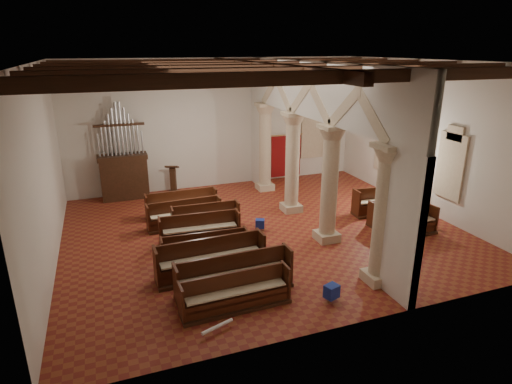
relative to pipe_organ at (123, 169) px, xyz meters
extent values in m
plane|color=brown|center=(4.50, -5.50, -1.37)|extent=(14.00, 14.00, 0.00)
plane|color=#342011|center=(4.50, -5.50, 4.63)|extent=(14.00, 14.00, 0.00)
cube|color=beige|center=(4.50, 0.50, 1.63)|extent=(14.00, 0.02, 6.00)
cube|color=beige|center=(4.50, -11.50, 1.63)|extent=(14.00, 0.02, 6.00)
cube|color=beige|center=(-2.50, -5.50, 1.63)|extent=(0.02, 12.00, 6.00)
cube|color=beige|center=(11.50, -5.50, 1.63)|extent=(0.02, 12.00, 6.00)
cube|color=beige|center=(6.30, -10.00, -1.22)|extent=(0.75, 0.75, 0.30)
cylinder|color=beige|center=(6.30, -10.00, 0.58)|extent=(0.56, 0.56, 3.30)
cube|color=beige|center=(6.30, -7.00, -1.22)|extent=(0.75, 0.75, 0.30)
cylinder|color=beige|center=(6.30, -7.00, 0.58)|extent=(0.56, 0.56, 3.30)
cube|color=beige|center=(6.30, -4.00, -1.22)|extent=(0.75, 0.75, 0.30)
cylinder|color=beige|center=(6.30, -4.00, 0.58)|extent=(0.56, 0.56, 3.30)
cube|color=beige|center=(6.30, -1.00, -1.22)|extent=(0.75, 0.75, 0.30)
cylinder|color=beige|center=(6.30, -1.00, 0.58)|extent=(0.56, 0.56, 3.30)
cube|color=beige|center=(6.30, -5.50, 3.66)|extent=(0.25, 11.90, 1.93)
cube|color=#347661|center=(11.48, -7.00, 0.83)|extent=(0.03, 1.00, 2.20)
cube|color=#347661|center=(11.48, -3.00, 0.83)|extent=(0.03, 1.00, 2.20)
cube|color=#347661|center=(9.50, 0.48, 0.83)|extent=(1.00, 0.03, 2.20)
cube|color=#3A1F12|center=(0.00, 0.00, -0.47)|extent=(2.00, 0.80, 1.80)
cube|color=#3A1F12|center=(0.00, 0.00, 0.53)|extent=(2.10, 0.85, 0.20)
cube|color=#392312|center=(2.11, -0.17, -1.31)|extent=(0.66, 0.66, 0.11)
cube|color=#392312|center=(2.11, -0.17, -0.74)|extent=(0.32, 0.32, 1.26)
cube|color=#392312|center=(2.11, -0.26, -0.05)|extent=(0.69, 0.62, 0.22)
cube|color=maroon|center=(8.00, 0.42, -0.22)|extent=(1.60, 0.06, 2.10)
cylinder|color=gold|center=(8.00, 0.40, 0.88)|extent=(1.80, 0.04, 0.04)
cone|color=#3A1F12|center=(10.36, 0.00, -1.32)|extent=(0.32, 0.32, 0.11)
cylinder|color=gold|center=(10.36, 0.00, -0.32)|extent=(0.04, 0.04, 2.11)
cylinder|color=gold|center=(10.36, 0.00, 0.65)|extent=(0.12, 0.61, 0.03)
cube|color=navy|center=(10.36, -0.02, 0.21)|extent=(0.48, 0.09, 0.75)
cube|color=navy|center=(4.56, -10.41, -1.09)|extent=(0.44, 0.40, 0.36)
cube|color=navy|center=(2.72, -7.84, -1.10)|extent=(0.36, 0.31, 0.33)
cube|color=#161590|center=(4.39, -5.41, -1.11)|extent=(0.41, 0.37, 0.33)
cylinder|color=white|center=(1.34, -10.67, -1.21)|extent=(0.84, 0.37, 0.09)
cylinder|color=white|center=(1.87, -8.44, -1.21)|extent=(0.98, 0.20, 0.10)
cube|color=#3A1F12|center=(2.05, -9.88, -1.32)|extent=(2.92, 0.74, 0.09)
cube|color=#3A100C|center=(2.05, -9.93, -1.07)|extent=(2.76, 0.46, 0.42)
cube|color=#3A100C|center=(2.05, -9.72, -0.84)|extent=(2.75, 0.15, 0.88)
cube|color=#3A100C|center=(0.64, -9.86, -0.84)|extent=(0.08, 0.56, 0.88)
cube|color=#3A100C|center=(3.47, -9.86, -0.84)|extent=(0.08, 0.56, 0.88)
cube|color=beige|center=(2.05, -9.93, -0.84)|extent=(2.65, 0.42, 0.05)
cube|color=#3A1F12|center=(2.26, -9.12, -1.32)|extent=(3.29, 0.81, 0.10)
cube|color=#41140E|center=(2.26, -9.18, -1.03)|extent=(3.13, 0.49, 0.47)
cube|color=#41140E|center=(2.26, -8.94, -0.77)|extent=(3.12, 0.15, 0.99)
cube|color=#41140E|center=(0.66, -9.10, -0.77)|extent=(0.09, 0.62, 0.99)
cube|color=#41140E|center=(3.86, -9.10, -0.77)|extent=(0.09, 0.62, 0.99)
cube|color=beige|center=(2.26, -9.18, -0.77)|extent=(3.01, 0.45, 0.05)
cube|color=#3A1F12|center=(1.88, -8.02, -1.32)|extent=(3.27, 0.87, 0.11)
cube|color=#36100B|center=(1.88, -8.07, -1.02)|extent=(3.11, 0.54, 0.49)
cube|color=#36100B|center=(1.88, -7.82, -0.75)|extent=(3.10, 0.18, 1.03)
cube|color=#36100B|center=(0.29, -7.99, -0.75)|extent=(0.10, 0.66, 1.03)
cube|color=#36100B|center=(3.47, -7.99, -0.75)|extent=(0.10, 0.66, 1.03)
cube|color=beige|center=(1.88, -8.07, -0.75)|extent=(2.99, 0.49, 0.05)
cube|color=#3A1F12|center=(1.93, -7.13, -1.33)|extent=(2.76, 0.78, 0.09)
cube|color=#3E1B0D|center=(1.93, -7.18, -1.08)|extent=(2.60, 0.50, 0.41)
cube|color=#3E1B0D|center=(1.93, -6.97, -0.85)|extent=(2.58, 0.20, 0.86)
cube|color=#3E1B0D|center=(0.59, -7.12, -0.85)|extent=(0.09, 0.55, 0.86)
cube|color=#3E1B0D|center=(3.26, -7.12, -0.85)|extent=(0.09, 0.55, 0.86)
cube|color=beige|center=(1.93, -7.18, -0.85)|extent=(2.49, 0.45, 0.05)
cube|color=#3A1F12|center=(2.08, -5.68, -1.32)|extent=(2.79, 0.85, 0.10)
cube|color=#3B1E0C|center=(2.08, -5.73, -1.05)|extent=(2.62, 0.55, 0.44)
cube|color=#3B1E0C|center=(2.08, -5.50, -0.81)|extent=(2.61, 0.23, 0.93)
cube|color=#3B1E0C|center=(0.74, -5.66, -0.81)|extent=(0.10, 0.59, 0.93)
cube|color=#3B1E0C|center=(3.43, -5.66, -0.81)|extent=(0.10, 0.59, 0.93)
cube|color=beige|center=(2.08, -5.73, -0.81)|extent=(2.52, 0.50, 0.05)
cube|color=#3A1F12|center=(2.53, -4.68, -1.32)|extent=(2.51, 0.74, 0.09)
cube|color=#3C0F0C|center=(2.53, -4.73, -1.07)|extent=(2.35, 0.46, 0.42)
cube|color=#3C0F0C|center=(2.53, -4.51, -0.83)|extent=(2.34, 0.15, 0.89)
cube|color=#3C0F0C|center=(1.32, -4.66, -0.83)|extent=(0.09, 0.57, 0.89)
cube|color=#3C0F0C|center=(3.74, -4.66, -0.83)|extent=(0.09, 0.57, 0.89)
cube|color=beige|center=(2.53, -4.73, -0.83)|extent=(2.26, 0.42, 0.05)
cube|color=#3A1F12|center=(1.86, -4.09, -1.32)|extent=(2.80, 0.79, 0.10)
cube|color=#3C190D|center=(1.86, -4.14, -1.06)|extent=(2.64, 0.49, 0.43)
cube|color=#3C190D|center=(1.86, -3.92, -0.82)|extent=(2.63, 0.18, 0.92)
cube|color=#3C190D|center=(0.50, -4.07, -0.82)|extent=(0.09, 0.58, 0.92)
cube|color=#3C190D|center=(3.21, -4.07, -0.82)|extent=(0.09, 0.58, 0.92)
cube|color=beige|center=(1.86, -4.14, -0.82)|extent=(2.53, 0.45, 0.05)
cube|color=#3A1F12|center=(1.97, -2.96, -1.32)|extent=(2.84, 0.72, 0.10)
cube|color=#3C0F0D|center=(1.97, -3.01, -1.06)|extent=(2.68, 0.43, 0.43)
cube|color=#3C0F0D|center=(1.97, -2.79, -0.82)|extent=(2.68, 0.12, 0.91)
cube|color=#3C0F0D|center=(0.59, -2.94, -0.82)|extent=(0.08, 0.58, 0.91)
cube|color=#3C0F0D|center=(3.35, -2.94, -0.82)|extent=(0.08, 0.58, 0.91)
cube|color=beige|center=(1.97, -3.01, -0.82)|extent=(2.57, 0.39, 0.05)
cube|color=#3A1F12|center=(9.44, -7.68, -1.32)|extent=(1.83, 0.76, 0.10)
cube|color=#431B0E|center=(9.44, -7.73, -1.06)|extent=(1.66, 0.47, 0.43)
cube|color=#431B0E|center=(9.44, -7.51, -0.82)|extent=(1.65, 0.15, 0.90)
cube|color=#431B0E|center=(8.58, -7.66, -0.82)|extent=(0.10, 0.57, 0.90)
cube|color=#431B0E|center=(10.30, -7.66, -0.82)|extent=(0.10, 0.57, 0.90)
cube|color=beige|center=(9.44, -7.73, -0.82)|extent=(1.60, 0.42, 0.05)
cube|color=#3A1F12|center=(9.41, -6.62, -1.32)|extent=(2.08, 0.74, 0.10)
cube|color=#381D0C|center=(9.41, -6.67, -1.06)|extent=(1.92, 0.45, 0.43)
cube|color=#381D0C|center=(9.41, -6.45, -0.82)|extent=(1.91, 0.14, 0.91)
cube|color=#381D0C|center=(8.41, -6.60, -0.82)|extent=(0.09, 0.58, 0.91)
cube|color=#381D0C|center=(10.40, -6.60, -0.82)|extent=(0.09, 0.58, 0.91)
cube|color=beige|center=(9.41, -6.67, -0.82)|extent=(1.85, 0.41, 0.05)
cube|color=#3A1F12|center=(9.40, -5.52, -1.32)|extent=(1.98, 0.86, 0.10)
cube|color=#3A0F0C|center=(9.40, -5.57, -1.03)|extent=(1.81, 0.54, 0.47)
cube|color=#3A0F0C|center=(9.40, -5.33, -0.77)|extent=(1.78, 0.20, 0.98)
cube|color=#3A0F0C|center=(8.47, -5.50, -0.77)|extent=(0.12, 0.63, 0.98)
cube|color=#3A0F0C|center=(10.33, -5.50, -0.77)|extent=(0.12, 0.63, 0.98)
cube|color=beige|center=(9.40, -5.57, -0.77)|extent=(1.73, 0.49, 0.05)
camera|label=1|loc=(-0.74, -19.03, 5.08)|focal=30.00mm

